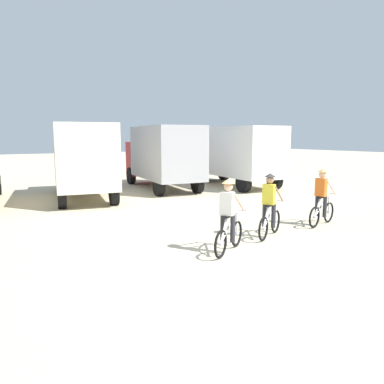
% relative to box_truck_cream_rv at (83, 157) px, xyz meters
% --- Properties ---
extents(ground_plane, '(120.00, 120.00, 0.00)m').
position_rel_box_truck_cream_rv_xyz_m(ground_plane, '(0.76, -11.10, -1.87)').
color(ground_plane, beige).
extents(box_truck_cream_rv, '(3.58, 7.07, 3.35)m').
position_rel_box_truck_cream_rv_xyz_m(box_truck_cream_rv, '(0.00, 0.00, 0.00)').
color(box_truck_cream_rv, beige).
rests_on(box_truck_cream_rv, ground).
extents(box_truck_grey_hauler, '(3.19, 6.99, 3.35)m').
position_rel_box_truck_cream_rv_xyz_m(box_truck_grey_hauler, '(4.53, 0.84, 0.00)').
color(box_truck_grey_hauler, '#9E9EA3').
rests_on(box_truck_grey_hauler, ground).
extents(box_truck_white_box, '(2.81, 6.89, 3.35)m').
position_rel_box_truck_cream_rv_xyz_m(box_truck_white_box, '(8.57, -0.34, 0.00)').
color(box_truck_white_box, white).
rests_on(box_truck_white_box, ground).
extents(cyclist_orange_shirt, '(1.52, 0.94, 1.82)m').
position_rel_box_truck_cream_rv_xyz_m(cyclist_orange_shirt, '(0.67, -10.01, -1.03)').
color(cyclist_orange_shirt, black).
rests_on(cyclist_orange_shirt, ground).
extents(cyclist_cowboy_hat, '(1.57, 0.88, 1.82)m').
position_rel_box_truck_cream_rv_xyz_m(cyclist_cowboy_hat, '(2.52, -9.49, -1.03)').
color(cyclist_cowboy_hat, black).
rests_on(cyclist_cowboy_hat, ground).
extents(cyclist_near_camera, '(1.69, 0.62, 1.82)m').
position_rel_box_truck_cream_rv_xyz_m(cyclist_near_camera, '(4.91, -9.34, -1.03)').
color(cyclist_near_camera, black).
rests_on(cyclist_near_camera, ground).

